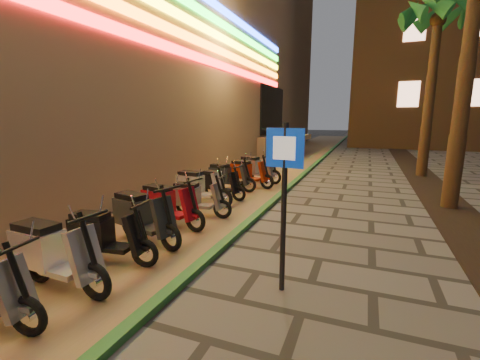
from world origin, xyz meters
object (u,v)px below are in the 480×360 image
at_px(scooter_11, 227,176).
at_px(scooter_12, 247,172).
at_px(pedestrian_sign, 284,185).
at_px(scooter_8, 195,198).
at_px(scooter_5, 104,235).
at_px(scooter_7, 167,204).
at_px(scooter_6, 141,216).
at_px(scooter_13, 256,168).
at_px(scooter_4, 51,253).
at_px(scooter_10, 219,183).
at_px(scooter_9, 198,186).

height_order(scooter_11, scooter_12, scooter_12).
distance_m(pedestrian_sign, scooter_8, 3.93).
bearing_deg(scooter_5, pedestrian_sign, -2.55).
bearing_deg(scooter_11, scooter_8, -82.90).
distance_m(scooter_7, scooter_12, 4.50).
bearing_deg(pedestrian_sign, scooter_11, 127.59).
height_order(pedestrian_sign, scooter_6, pedestrian_sign).
bearing_deg(scooter_13, scooter_8, -75.78).
distance_m(scooter_4, scooter_5, 0.89).
bearing_deg(scooter_10, scooter_13, 96.40).
height_order(pedestrian_sign, scooter_7, pedestrian_sign).
bearing_deg(scooter_13, scooter_11, -88.59).
bearing_deg(scooter_6, pedestrian_sign, 0.12).
bearing_deg(scooter_9, scooter_6, -79.22).
xyz_separation_m(scooter_5, scooter_9, (-0.30, 3.73, 0.04)).
xyz_separation_m(scooter_6, scooter_12, (0.15, 5.45, -0.02)).
bearing_deg(scooter_7, scooter_10, 98.82).
height_order(scooter_10, scooter_13, scooter_13).
height_order(scooter_9, scooter_11, scooter_9).
xyz_separation_m(scooter_7, scooter_10, (-0.01, 2.68, -0.05)).
height_order(scooter_8, scooter_9, scooter_9).
xyz_separation_m(scooter_9, scooter_11, (0.03, 1.86, -0.03)).
bearing_deg(scooter_10, scooter_5, -77.90).
relative_size(scooter_6, scooter_12, 1.04).
xyz_separation_m(scooter_9, scooter_10, (0.21, 0.86, -0.06)).
distance_m(pedestrian_sign, scooter_5, 3.11).
bearing_deg(scooter_8, scooter_12, 85.98).
relative_size(scooter_4, scooter_10, 1.15).
distance_m(scooter_4, scooter_13, 8.23).
relative_size(scooter_5, scooter_6, 0.91).
bearing_deg(scooter_4, scooter_13, 91.12).
distance_m(pedestrian_sign, scooter_7, 3.59).
bearing_deg(scooter_12, scooter_10, -86.69).
relative_size(scooter_5, scooter_9, 0.92).
distance_m(scooter_5, scooter_13, 7.34).
distance_m(scooter_8, scooter_13, 4.55).
bearing_deg(scooter_12, scooter_11, -105.63).
bearing_deg(pedestrian_sign, scooter_10, 131.44).
distance_m(scooter_5, scooter_9, 3.74).
distance_m(scooter_4, scooter_8, 3.68).
xyz_separation_m(pedestrian_sign, scooter_9, (-3.23, 3.50, -0.98)).
xyz_separation_m(scooter_10, scooter_11, (-0.18, 1.00, 0.04)).
bearing_deg(scooter_13, scooter_5, -76.76).
bearing_deg(scooter_8, scooter_10, 92.89).
bearing_deg(pedestrian_sign, scooter_8, 144.34).
relative_size(scooter_8, scooter_9, 0.88).
height_order(scooter_4, scooter_6, scooter_6).
height_order(scooter_6, scooter_11, scooter_6).
bearing_deg(scooter_6, scooter_7, 107.83).
bearing_deg(scooter_9, scooter_4, -82.09).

